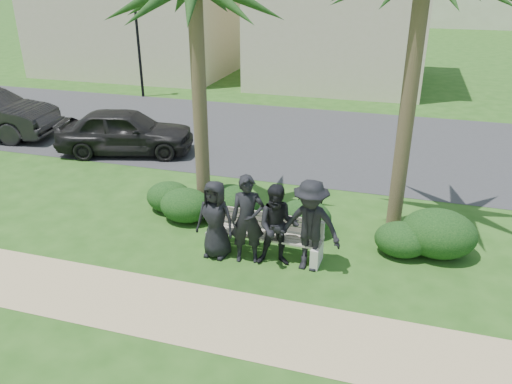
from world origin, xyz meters
TOP-DOWN VIEW (x-y plane):
  - ground at (0.00, 0.00)m, footprint 160.00×160.00m
  - footpath at (0.00, -1.80)m, footprint 30.00×1.60m
  - asphalt_street at (0.00, 8.00)m, footprint 160.00×8.00m
  - stucco_bldg_left at (-12.00, 18.00)m, footprint 10.40×8.40m
  - stucco_bldg_right at (-1.00, 18.00)m, footprint 8.40×8.40m
  - street_lamp at (-9.00, 12.00)m, footprint 0.36×0.36m
  - park_bench at (0.01, 0.40)m, footprint 2.34×0.63m
  - man_a at (-0.89, 0.07)m, footprint 0.82×0.57m
  - man_b at (-0.23, 0.07)m, footprint 0.74×0.58m
  - man_c at (0.36, 0.10)m, footprint 0.92×0.78m
  - man_d at (0.97, 0.12)m, footprint 1.24×0.78m
  - hedge_a at (-2.69, 1.68)m, footprint 1.11×0.92m
  - hedge_b at (-2.11, 1.32)m, footprint 1.18×0.98m
  - hedge_c at (-1.12, 1.59)m, footprint 1.33×1.10m
  - hedge_d at (0.60, 1.50)m, footprint 1.18×0.97m
  - hedge_e at (2.64, 1.17)m, footprint 1.07×0.88m
  - hedge_f at (3.33, 1.41)m, footprint 1.49×1.23m
  - car_a at (-5.75, 5.00)m, footprint 4.42×2.68m

SIDE VIEW (x-z plane):
  - ground at x=0.00m, z-range 0.00..0.00m
  - footpath at x=0.00m, z-range -0.01..0.01m
  - asphalt_street at x=0.00m, z-range -0.01..0.01m
  - hedge_e at x=2.64m, z-range 0.00..0.70m
  - hedge_a at x=-2.69m, z-range 0.00..0.72m
  - park_bench at x=0.01m, z-range -0.04..0.77m
  - hedge_d at x=0.60m, z-range 0.00..0.77m
  - hedge_b at x=-2.11m, z-range 0.00..0.77m
  - hedge_c at x=-1.12m, z-range 0.00..0.87m
  - hedge_f at x=3.33m, z-range 0.00..0.97m
  - car_a at x=-5.75m, z-range 0.00..1.41m
  - man_a at x=-0.89m, z-range 0.00..1.60m
  - man_c at x=0.36m, z-range 0.00..1.66m
  - man_b at x=-0.23m, z-range 0.00..1.79m
  - man_d at x=0.97m, z-range 0.00..1.83m
  - street_lamp at x=-9.00m, z-range 0.80..5.09m
  - stucco_bldg_left at x=-12.00m, z-range 0.01..7.31m
  - stucco_bldg_right at x=-1.00m, z-range 0.01..7.31m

